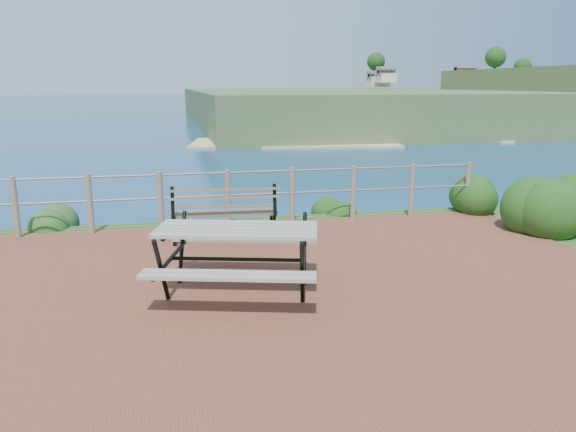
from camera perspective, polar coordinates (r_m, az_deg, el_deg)
ground at (r=6.80m, az=-2.88°, el=-8.01°), size 10.00×7.00×0.12m
ocean at (r=206.27m, az=-12.26°, el=12.31°), size 1200.00×1200.00×0.00m
safety_railing at (r=9.84m, az=-6.12°, el=2.11°), size 9.40×0.10×1.00m
picnic_table at (r=6.71m, az=-5.16°, el=-3.75°), size 2.02×1.59×0.80m
park_bench at (r=8.87m, az=-6.54°, el=1.21°), size 1.70×0.52×0.95m
shrub_right_front at (r=10.63m, az=26.13°, el=-1.52°), size 1.44×1.44×2.04m
shrub_right_edge at (r=11.60m, az=17.15°, el=0.40°), size 0.94×0.94×1.35m
shrub_lip_west at (r=10.92m, az=-23.86°, el=-0.92°), size 0.84×0.84×0.61m
shrub_lip_east at (r=11.03m, az=4.22°, el=0.33°), size 0.81×0.81×0.56m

